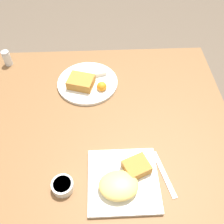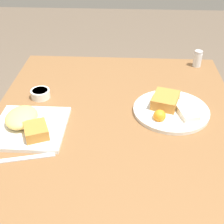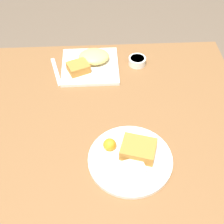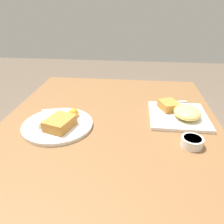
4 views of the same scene
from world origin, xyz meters
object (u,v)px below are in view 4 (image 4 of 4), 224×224
at_px(plate_square_near, 180,113).
at_px(butter_knife, 169,102).
at_px(sauce_ramekin, 192,142).
at_px(plate_oval_far, 58,123).

distance_m(plate_square_near, butter_knife, 0.15).
bearing_deg(plate_square_near, butter_knife, 10.84).
xyz_separation_m(plate_square_near, butter_knife, (0.15, 0.03, -0.02)).
bearing_deg(butter_knife, sauce_ramekin, 81.65).
bearing_deg(plate_oval_far, sauce_ramekin, -98.47).
distance_m(plate_square_near, plate_oval_far, 0.51).
bearing_deg(butter_knife, plate_square_near, 86.74).
relative_size(sauce_ramekin, butter_knife, 0.41).
xyz_separation_m(plate_square_near, plate_oval_far, (-0.13, 0.49, -0.01)).
height_order(sauce_ramekin, butter_knife, sauce_ramekin).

